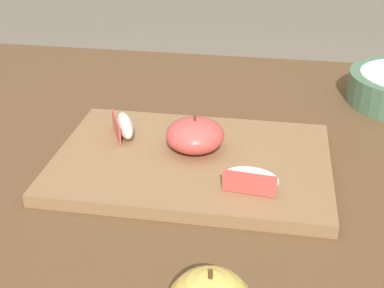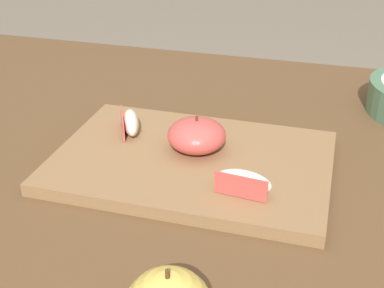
{
  "view_description": "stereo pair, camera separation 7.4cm",
  "coord_description": "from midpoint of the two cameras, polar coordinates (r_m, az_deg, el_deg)",
  "views": [
    {
      "loc": [
        0.14,
        -0.65,
        1.12
      ],
      "look_at": [
        0.04,
        -0.01,
        0.76
      ],
      "focal_mm": 49.2,
      "sensor_mm": 36.0,
      "label": 1
    },
    {
      "loc": [
        0.22,
        -0.63,
        1.12
      ],
      "look_at": [
        0.04,
        -0.01,
        0.76
      ],
      "focal_mm": 49.2,
      "sensor_mm": 36.0,
      "label": 2
    }
  ],
  "objects": [
    {
      "name": "apple_wedge_right",
      "position": [
        0.81,
        -4.13,
        2.27
      ],
      "size": [
        0.05,
        0.08,
        0.03
      ],
      "color": "#F4EACC",
      "rests_on": "cutting_board"
    },
    {
      "name": "cutting_board",
      "position": [
        0.75,
        2.81,
        -2.01
      ],
      "size": [
        0.39,
        0.27,
        0.02
      ],
      "color": "olive",
      "rests_on": "dining_table"
    },
    {
      "name": "dining_table",
      "position": [
        0.82,
        0.17,
        -7.19
      ],
      "size": [
        1.41,
        0.98,
        0.73
      ],
      "color": "brown",
      "rests_on": "ground_plane"
    },
    {
      "name": "apple_wedge_back",
      "position": [
        0.67,
        8.77,
        -4.19
      ],
      "size": [
        0.07,
        0.03,
        0.03
      ],
      "color": "#F4EACC",
      "rests_on": "cutting_board"
    },
    {
      "name": "apple_half_skin_up",
      "position": [
        0.76,
        3.3,
        0.89
      ],
      "size": [
        0.08,
        0.08,
        0.05
      ],
      "color": "#D14C47",
      "rests_on": "cutting_board"
    }
  ]
}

